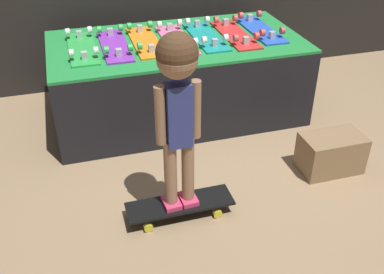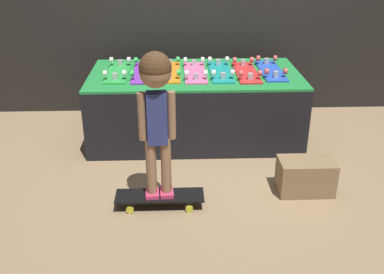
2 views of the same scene
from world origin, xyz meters
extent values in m
plane|color=#9E7F5B|center=(0.00, 0.00, 0.00)|extent=(16.00, 16.00, 0.00)
cube|color=black|center=(0.00, 0.64, 0.30)|extent=(1.88, 0.97, 0.60)
cube|color=#23893D|center=(0.00, 0.64, 0.61)|extent=(1.88, 0.97, 0.02)
cube|color=green|center=(-0.69, 0.66, 0.62)|extent=(0.19, 0.65, 0.01)
cube|color=#B7B7BC|center=(-0.69, 0.87, 0.66)|extent=(0.04, 0.04, 0.05)
cylinder|color=white|center=(-0.61, 0.87, 0.68)|extent=(0.03, 0.05, 0.05)
cylinder|color=white|center=(-0.77, 0.87, 0.68)|extent=(0.03, 0.05, 0.05)
cube|color=#B7B7BC|center=(-0.69, 0.44, 0.66)|extent=(0.04, 0.04, 0.05)
cylinder|color=white|center=(-0.61, 0.44, 0.68)|extent=(0.03, 0.05, 0.05)
cylinder|color=white|center=(-0.77, 0.44, 0.68)|extent=(0.03, 0.05, 0.05)
cube|color=purple|center=(-0.46, 0.64, 0.62)|extent=(0.19, 0.65, 0.01)
cube|color=#B7B7BC|center=(-0.46, 0.86, 0.66)|extent=(0.04, 0.04, 0.05)
cylinder|color=green|center=(-0.38, 0.86, 0.68)|extent=(0.03, 0.05, 0.05)
cylinder|color=green|center=(-0.54, 0.86, 0.68)|extent=(0.03, 0.05, 0.05)
cube|color=#B7B7BC|center=(-0.46, 0.43, 0.66)|extent=(0.04, 0.04, 0.05)
cylinder|color=green|center=(-0.38, 0.43, 0.68)|extent=(0.03, 0.05, 0.05)
cylinder|color=green|center=(-0.54, 0.43, 0.68)|extent=(0.03, 0.05, 0.05)
cube|color=orange|center=(-0.23, 0.66, 0.62)|extent=(0.19, 0.65, 0.01)
cube|color=#B7B7BC|center=(-0.23, 0.87, 0.66)|extent=(0.04, 0.04, 0.05)
cylinder|color=green|center=(-0.15, 0.87, 0.68)|extent=(0.03, 0.05, 0.05)
cylinder|color=green|center=(-0.31, 0.87, 0.68)|extent=(0.03, 0.05, 0.05)
cube|color=#B7B7BC|center=(-0.23, 0.44, 0.66)|extent=(0.04, 0.04, 0.05)
cylinder|color=green|center=(-0.15, 0.44, 0.68)|extent=(0.03, 0.05, 0.05)
cylinder|color=green|center=(-0.31, 0.44, 0.68)|extent=(0.03, 0.05, 0.05)
cube|color=pink|center=(0.00, 0.63, 0.62)|extent=(0.19, 0.65, 0.01)
cube|color=#B7B7BC|center=(0.00, 0.84, 0.66)|extent=(0.04, 0.04, 0.05)
cylinder|color=white|center=(0.08, 0.84, 0.68)|extent=(0.03, 0.05, 0.05)
cylinder|color=white|center=(-0.08, 0.84, 0.68)|extent=(0.03, 0.05, 0.05)
cube|color=#B7B7BC|center=(0.00, 0.42, 0.66)|extent=(0.04, 0.04, 0.05)
cylinder|color=white|center=(0.08, 0.42, 0.68)|extent=(0.03, 0.05, 0.05)
cylinder|color=white|center=(-0.08, 0.42, 0.68)|extent=(0.03, 0.05, 0.05)
cube|color=teal|center=(0.23, 0.64, 0.62)|extent=(0.19, 0.65, 0.01)
cube|color=#B7B7BC|center=(0.23, 0.85, 0.66)|extent=(0.04, 0.04, 0.05)
cylinder|color=white|center=(0.31, 0.85, 0.68)|extent=(0.03, 0.05, 0.05)
cylinder|color=white|center=(0.15, 0.85, 0.68)|extent=(0.03, 0.05, 0.05)
cube|color=#B7B7BC|center=(0.23, 0.43, 0.66)|extent=(0.04, 0.04, 0.05)
cylinder|color=white|center=(0.31, 0.43, 0.68)|extent=(0.03, 0.05, 0.05)
cylinder|color=white|center=(0.15, 0.43, 0.68)|extent=(0.03, 0.05, 0.05)
cube|color=red|center=(0.46, 0.62, 0.62)|extent=(0.19, 0.65, 0.01)
cube|color=#B7B7BC|center=(0.46, 0.83, 0.66)|extent=(0.04, 0.04, 0.05)
cylinder|color=#D84C4C|center=(0.54, 0.83, 0.68)|extent=(0.03, 0.05, 0.05)
cylinder|color=#D84C4C|center=(0.38, 0.83, 0.68)|extent=(0.03, 0.05, 0.05)
cube|color=#B7B7BC|center=(0.46, 0.40, 0.66)|extent=(0.04, 0.04, 0.05)
cylinder|color=#D84C4C|center=(0.54, 0.40, 0.68)|extent=(0.03, 0.05, 0.05)
cylinder|color=#D84C4C|center=(0.38, 0.40, 0.68)|extent=(0.03, 0.05, 0.05)
cube|color=blue|center=(0.69, 0.67, 0.62)|extent=(0.19, 0.65, 0.01)
cube|color=#B7B7BC|center=(0.69, 0.88, 0.66)|extent=(0.04, 0.04, 0.05)
cylinder|color=#D84C4C|center=(0.77, 0.88, 0.68)|extent=(0.03, 0.05, 0.05)
cylinder|color=#D84C4C|center=(0.61, 0.88, 0.68)|extent=(0.03, 0.05, 0.05)
cube|color=#B7B7BC|center=(0.69, 0.45, 0.66)|extent=(0.04, 0.04, 0.05)
cylinder|color=#D84C4C|center=(0.77, 0.45, 0.68)|extent=(0.03, 0.05, 0.05)
cylinder|color=#D84C4C|center=(0.61, 0.45, 0.68)|extent=(0.03, 0.05, 0.05)
cube|color=black|center=(-0.30, -0.54, 0.08)|extent=(0.62, 0.18, 0.01)
cube|color=#B7B7BC|center=(-0.09, -0.54, 0.05)|extent=(0.04, 0.04, 0.05)
cylinder|color=yellow|center=(-0.09, -0.47, 0.03)|extent=(0.05, 0.03, 0.05)
cylinder|color=yellow|center=(-0.09, -0.62, 0.03)|extent=(0.05, 0.03, 0.05)
cube|color=#B7B7BC|center=(-0.50, -0.54, 0.05)|extent=(0.04, 0.04, 0.05)
cylinder|color=yellow|center=(-0.50, -0.47, 0.03)|extent=(0.05, 0.03, 0.05)
cylinder|color=yellow|center=(-0.50, -0.62, 0.03)|extent=(0.05, 0.03, 0.05)
cube|color=#E03D6B|center=(-0.25, -0.54, 0.11)|extent=(0.10, 0.13, 0.03)
cylinder|color=#997051|center=(-0.25, -0.54, 0.32)|extent=(0.07, 0.07, 0.41)
cube|color=#E03D6B|center=(-0.35, -0.55, 0.11)|extent=(0.10, 0.13, 0.03)
cylinder|color=#997051|center=(-0.35, -0.55, 0.32)|extent=(0.07, 0.07, 0.41)
cube|color=navy|center=(-0.30, -0.54, 0.67)|extent=(0.14, 0.10, 0.35)
cylinder|color=#997051|center=(-0.20, -0.54, 0.69)|extent=(0.06, 0.06, 0.32)
cylinder|color=#997051|center=(-0.39, -0.55, 0.69)|extent=(0.06, 0.06, 0.32)
sphere|color=#997051|center=(-0.30, -0.54, 0.98)|extent=(0.20, 0.20, 0.20)
sphere|color=#4C331E|center=(-0.30, -0.54, 1.01)|extent=(0.21, 0.21, 0.21)
cube|color=#8E704C|center=(0.78, -0.39, 0.13)|extent=(0.40, 0.24, 0.26)
camera|label=1|loc=(-0.79, -2.46, 1.81)|focal=42.00mm
camera|label=2|loc=(-0.17, -3.24, 1.79)|focal=42.00mm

